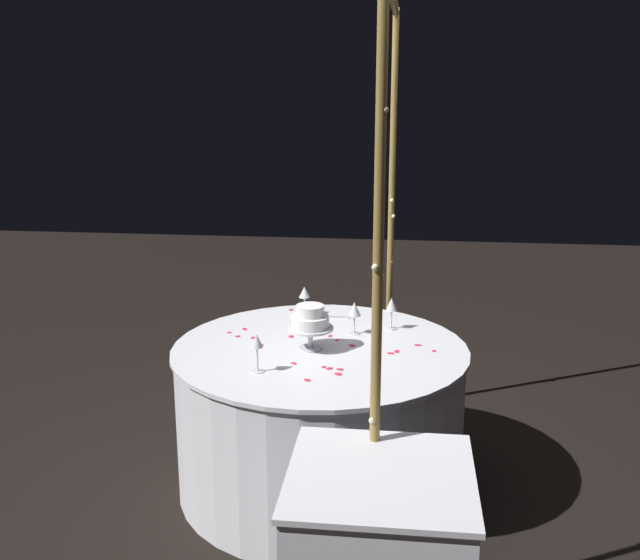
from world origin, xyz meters
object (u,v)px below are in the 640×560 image
(main_table, at_px, (320,417))
(tiered_cake, at_px, (310,321))
(decorative_arch, at_px, (387,189))
(wine_glass_2, at_px, (391,306))
(wine_glass_1, at_px, (354,310))
(wine_glass_0, at_px, (304,294))
(wine_glass_3, at_px, (257,344))
(cake_knife, at_px, (318,317))

(main_table, relative_size, tiered_cake, 6.39)
(decorative_arch, bearing_deg, wine_glass_2, 175.27)
(wine_glass_2, bearing_deg, wine_glass_1, -61.65)
(main_table, distance_m, tiered_cake, 0.50)
(wine_glass_0, xyz_separation_m, wine_glass_3, (0.83, -0.09, 0.01))
(cake_knife, bearing_deg, wine_glass_3, -12.11)
(wine_glass_1, height_order, wine_glass_3, wine_glass_3)
(wine_glass_1, distance_m, cake_knife, 0.34)
(wine_glass_0, bearing_deg, wine_glass_1, 45.73)
(cake_knife, bearing_deg, main_table, 7.95)
(wine_glass_0, bearing_deg, wine_glass_2, 68.65)
(tiered_cake, relative_size, wine_glass_0, 1.41)
(wine_glass_2, bearing_deg, main_table, -46.17)
(decorative_arch, height_order, main_table, decorative_arch)
(decorative_arch, bearing_deg, tiered_cake, -85.58)
(decorative_arch, bearing_deg, wine_glass_1, -144.28)
(decorative_arch, xyz_separation_m, cake_knife, (-0.46, -0.37, -0.75))
(main_table, bearing_deg, wine_glass_0, -164.07)
(wine_glass_3, bearing_deg, wine_glass_1, 145.42)
(wine_glass_2, xyz_separation_m, wine_glass_3, (0.65, -0.56, 0.01))
(decorative_arch, bearing_deg, main_table, -89.82)
(main_table, relative_size, wine_glass_0, 8.99)
(cake_knife, bearing_deg, tiered_cake, 2.42)
(wine_glass_2, xyz_separation_m, cake_knife, (-0.14, -0.39, -0.12))
(wine_glass_1, bearing_deg, cake_knife, -138.93)
(wine_glass_3, bearing_deg, decorative_arch, 122.13)
(main_table, xyz_separation_m, wine_glass_0, (-0.50, -0.14, 0.48))
(wine_glass_0, distance_m, wine_glass_3, 0.84)
(cake_knife, bearing_deg, wine_glass_2, 69.84)
(main_table, height_order, tiered_cake, tiered_cake)
(decorative_arch, bearing_deg, wine_glass_3, -57.87)
(wine_glass_2, bearing_deg, wine_glass_3, -40.84)
(decorative_arch, relative_size, tiered_cake, 10.53)
(main_table, bearing_deg, decorative_arch, 90.18)
(tiered_cake, xyz_separation_m, wine_glass_2, (-0.34, 0.37, -0.02))
(wine_glass_2, relative_size, wine_glass_3, 0.95)
(decorative_arch, xyz_separation_m, wine_glass_1, (-0.22, -0.16, -0.64))
(main_table, xyz_separation_m, wine_glass_1, (-0.22, 0.15, 0.48))
(wine_glass_1, height_order, cake_knife, wine_glass_1)
(decorative_arch, bearing_deg, wine_glass_0, -138.24)
(main_table, distance_m, wine_glass_0, 0.71)
(tiered_cake, height_order, cake_knife, tiered_cake)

